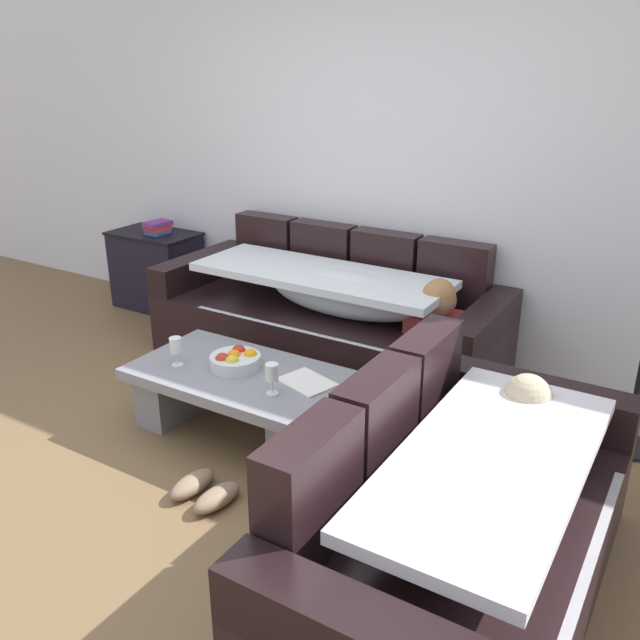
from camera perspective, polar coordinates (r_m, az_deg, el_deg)
name	(u,v)px	position (r m, az deg, el deg)	size (l,w,h in m)	color
ground_plane	(174,486)	(3.47, -12.37, -13.65)	(14.00, 14.00, 0.00)	brown
back_wall	(379,156)	(4.66, 5.08, 13.77)	(9.00, 0.10, 2.70)	white
couch_along_wall	(332,319)	(4.49, 1.03, 0.08)	(2.34, 0.92, 0.88)	black
couch_near_window	(460,528)	(2.66, 11.84, -16.97)	(0.92, 1.77, 0.88)	black
coffee_table	(241,394)	(3.73, -6.74, -6.31)	(1.20, 0.68, 0.38)	gray
fruit_bowl	(235,360)	(3.70, -7.23, -3.42)	(0.28, 0.28, 0.10)	silver
wine_glass_near_left	(176,346)	(3.74, -12.21, -2.20)	(0.07, 0.07, 0.17)	silver
wine_glass_near_right	(272,373)	(3.36, -4.13, -4.56)	(0.07, 0.07, 0.17)	silver
open_magazine	(307,382)	(3.51, -1.14, -5.33)	(0.28, 0.21, 0.01)	white
side_cabinet	(157,270)	(5.74, -13.74, 4.17)	(0.72, 0.44, 0.64)	black
book_stack_on_cabinet	(158,227)	(5.61, -13.70, 7.71)	(0.17, 0.23, 0.10)	#2D569E
pair_of_shoes	(205,491)	(3.33, -9.82, -14.16)	(0.31, 0.30, 0.09)	#8C7259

